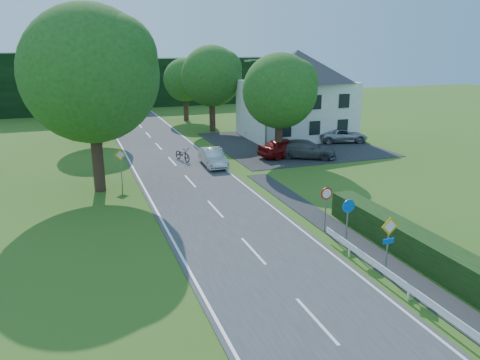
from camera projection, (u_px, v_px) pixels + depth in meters
name	position (u px, v px, depth m)	size (l,w,h in m)	color
road	(206.00, 199.00, 28.82)	(7.00, 80.00, 0.04)	#39393C
parking_pad	(290.00, 144.00, 44.45)	(14.00, 16.00, 0.04)	black
line_edge_left	(153.00, 204.00, 27.75)	(0.12, 80.00, 0.01)	white
line_edge_right	(255.00, 193.00, 29.87)	(0.12, 80.00, 0.01)	white
line_centre	(206.00, 198.00, 28.81)	(0.12, 80.00, 0.01)	white
tree_main	(93.00, 101.00, 28.84)	(9.40, 9.40, 11.64)	#214C17
tree_left_far	(96.00, 98.00, 44.03)	(7.00, 7.00, 8.58)	#214C17
tree_right_far	(212.00, 89.00, 49.67)	(7.40, 7.40, 9.09)	#214C17
tree_left_back	(94.00, 89.00, 55.09)	(6.60, 6.60, 8.07)	#214C17
tree_right_back	(185.00, 90.00, 56.78)	(6.20, 6.20, 7.56)	#214C17
tree_right_mid	(279.00, 107.00, 37.60)	(7.00, 7.00, 8.58)	#214C17
treeline_right	(174.00, 82.00, 71.95)	(30.00, 5.00, 7.00)	black
house_white	(296.00, 93.00, 46.57)	(10.60, 8.40, 8.60)	silver
streetlight	(265.00, 102.00, 39.21)	(2.03, 0.18, 8.00)	gray
sign_priority_right	(389.00, 235.00, 18.87)	(0.78, 0.09, 2.59)	gray
sign_roundabout	(348.00, 214.00, 21.61)	(0.64, 0.08, 2.37)	gray
sign_speed_limit	(326.00, 199.00, 23.38)	(0.64, 0.11, 2.37)	gray
sign_priority_left	(121.00, 160.00, 31.37)	(0.78, 0.09, 2.44)	gray
moving_car	(213.00, 157.00, 36.23)	(1.45, 4.17, 1.37)	silver
motorcycle	(183.00, 154.00, 37.89)	(0.74, 2.13, 1.12)	black
parked_car_red	(285.00, 147.00, 39.16)	(1.89, 4.70, 1.60)	maroon
parked_car_silver_a	(266.00, 130.00, 47.61)	(1.48, 4.25, 1.40)	silver
parked_car_grey	(306.00, 149.00, 38.84)	(2.05, 5.03, 1.46)	#4D4E53
parked_car_silver_b	(343.00, 135.00, 45.00)	(2.19, 4.76, 1.32)	#A2A2A9
parasol	(265.00, 130.00, 45.38)	(2.31, 2.35, 2.12)	#AA0D27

